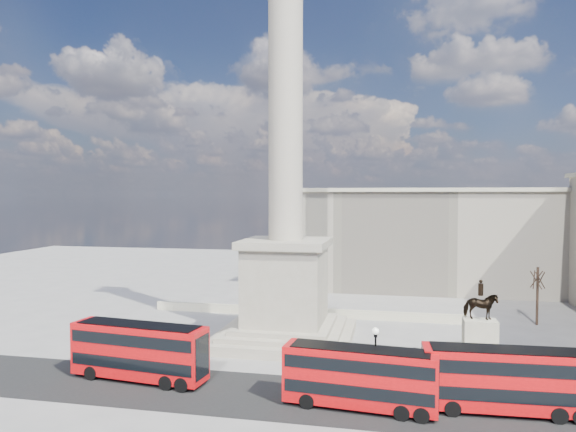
% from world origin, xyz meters
% --- Properties ---
extents(ground, '(180.00, 180.00, 0.00)m').
position_xyz_m(ground, '(0.00, 0.00, 0.00)').
color(ground, gray).
rests_on(ground, ground).
extents(asphalt_road, '(120.00, 9.00, 0.01)m').
position_xyz_m(asphalt_road, '(5.00, -10.00, 0.00)').
color(asphalt_road, black).
rests_on(asphalt_road, ground).
extents(nelsons_column, '(14.00, 14.00, 49.85)m').
position_xyz_m(nelsons_column, '(0.00, 5.00, 12.92)').
color(nelsons_column, '#A9A18D').
rests_on(nelsons_column, ground).
extents(balustrade_wall, '(40.00, 0.60, 1.10)m').
position_xyz_m(balustrade_wall, '(0.00, 16.00, 0.55)').
color(balustrade_wall, beige).
rests_on(balustrade_wall, ground).
extents(building_northeast, '(51.00, 17.00, 16.60)m').
position_xyz_m(building_northeast, '(20.00, 40.00, 8.32)').
color(building_northeast, beige).
rests_on(building_northeast, ground).
extents(red_bus_a, '(11.99, 4.00, 4.77)m').
position_xyz_m(red_bus_a, '(-9.51, -9.02, 2.50)').
color(red_bus_a, red).
rests_on(red_bus_a, ground).
extents(red_bus_b, '(11.24, 3.57, 4.48)m').
position_xyz_m(red_bus_b, '(8.92, -11.08, 2.35)').
color(red_bus_b, red).
rests_on(red_bus_b, ground).
extents(red_bus_c, '(11.53, 3.12, 4.64)m').
position_xyz_m(red_bus_c, '(19.12, -9.78, 2.43)').
color(red_bus_c, red).
rests_on(red_bus_c, ground).
extents(victorian_lamp, '(0.50, 0.50, 5.83)m').
position_xyz_m(victorian_lamp, '(9.95, -10.38, 3.43)').
color(victorian_lamp, black).
rests_on(victorian_lamp, ground).
extents(equestrian_statue, '(3.69, 2.77, 7.77)m').
position_xyz_m(equestrian_statue, '(19.08, 1.28, 2.67)').
color(equestrian_statue, beige).
rests_on(equestrian_statue, ground).
extents(bare_tree_far, '(1.79, 1.79, 7.30)m').
position_xyz_m(bare_tree_far, '(28.08, 17.36, 5.75)').
color(bare_tree_far, '#332319').
rests_on(bare_tree_far, ground).
extents(pedestrian_walking, '(0.77, 0.59, 1.91)m').
position_xyz_m(pedestrian_walking, '(13.13, -1.49, 0.95)').
color(pedestrian_walking, black).
rests_on(pedestrian_walking, ground).
extents(pedestrian_crossing, '(0.61, 1.07, 1.73)m').
position_xyz_m(pedestrian_crossing, '(6.24, -3.40, 0.86)').
color(pedestrian_crossing, black).
rests_on(pedestrian_crossing, ground).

